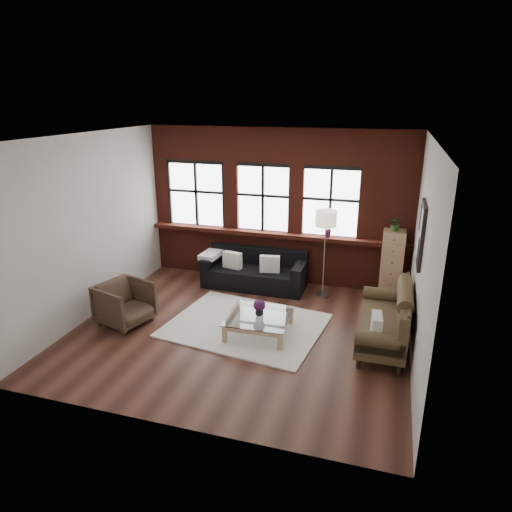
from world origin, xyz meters
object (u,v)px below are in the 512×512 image
(dark_sofa, at_px, (255,269))
(vintage_settee, at_px, (383,316))
(floor_lamp, at_px, (324,251))
(coffee_table, at_px, (259,325))
(vase, at_px, (259,311))
(drawer_chest, at_px, (392,264))
(armchair, at_px, (125,303))

(dark_sofa, xyz_separation_m, vintage_settee, (2.62, -1.68, 0.12))
(floor_lamp, bearing_deg, dark_sofa, 177.57)
(coffee_table, relative_size, floor_lamp, 0.54)
(coffee_table, bearing_deg, dark_sofa, 109.04)
(vintage_settee, relative_size, vase, 12.82)
(drawer_chest, bearing_deg, vase, -132.97)
(vintage_settee, distance_m, floor_lamp, 2.06)
(coffee_table, bearing_deg, drawer_chest, 47.03)
(drawer_chest, bearing_deg, floor_lamp, -164.95)
(dark_sofa, bearing_deg, coffee_table, -70.96)
(vintage_settee, distance_m, coffee_table, 2.00)
(vase, bearing_deg, floor_lamp, 67.36)
(dark_sofa, relative_size, vase, 14.46)
(floor_lamp, bearing_deg, coffee_table, -112.64)
(vase, relative_size, floor_lamp, 0.08)
(dark_sofa, bearing_deg, armchair, -127.25)
(vintage_settee, bearing_deg, dark_sofa, 147.33)
(armchair, xyz_separation_m, vase, (2.34, 0.30, 0.03))
(vintage_settee, height_order, floor_lamp, floor_lamp)
(vase, bearing_deg, coffee_table, -90.00)
(vintage_settee, height_order, drawer_chest, drawer_chest)
(drawer_chest, bearing_deg, dark_sofa, -174.06)
(vintage_settee, xyz_separation_m, floor_lamp, (-1.19, 1.62, 0.45))
(armchair, height_order, floor_lamp, floor_lamp)
(dark_sofa, distance_m, vintage_settee, 3.11)
(vintage_settee, xyz_separation_m, coffee_table, (-1.96, -0.23, -0.33))
(coffee_table, bearing_deg, vintage_settee, 6.69)
(armchair, xyz_separation_m, coffee_table, (2.34, 0.30, -0.21))
(dark_sofa, xyz_separation_m, vase, (0.66, -1.91, 0.03))
(vase, bearing_deg, armchair, -172.65)
(drawer_chest, xyz_separation_m, floor_lamp, (-1.27, -0.34, 0.27))
(dark_sofa, bearing_deg, drawer_chest, 5.94)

